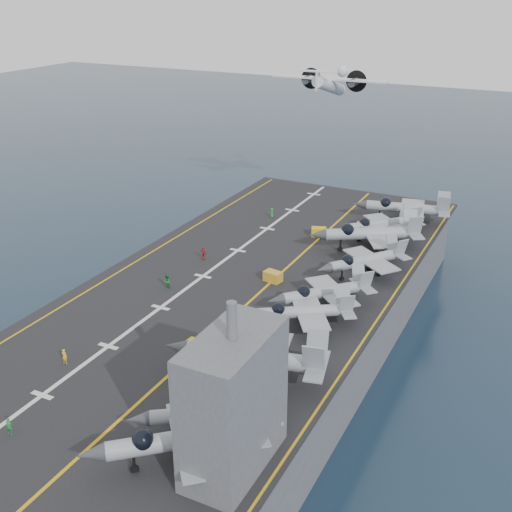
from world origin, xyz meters
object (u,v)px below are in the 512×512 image
at_px(island_superstructure, 233,387).
at_px(transport_plane, 329,86).
at_px(tow_cart_a, 196,347).
at_px(fighter_jet_0, 185,437).

bearing_deg(island_superstructure, transport_plane, 106.09).
relative_size(island_superstructure, tow_cart_a, 6.49).
height_order(fighter_jet_0, tow_cart_a, fighter_jet_0).
bearing_deg(tow_cart_a, island_superstructure, -48.26).
bearing_deg(transport_plane, tow_cart_a, -79.86).
xyz_separation_m(fighter_jet_0, tow_cart_a, (-8.24, 14.95, -1.99)).
xyz_separation_m(island_superstructure, transport_plane, (-24.83, 86.08, 9.78)).
relative_size(island_superstructure, fighter_jet_0, 0.83).
bearing_deg(tow_cart_a, fighter_jet_0, -61.14).
bearing_deg(transport_plane, island_superstructure, -73.91).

